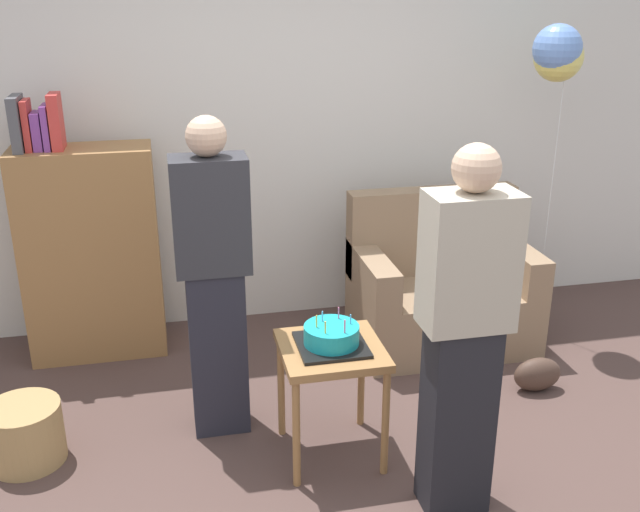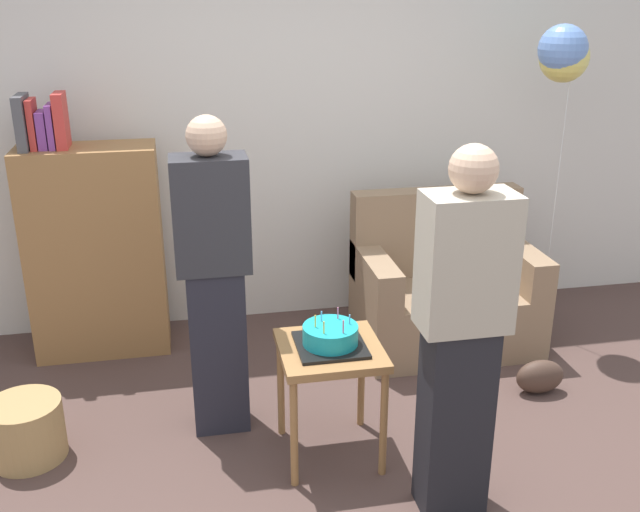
# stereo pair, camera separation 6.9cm
# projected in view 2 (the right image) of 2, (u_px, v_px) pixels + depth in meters

# --- Properties ---
(ground_plane) EXTENTS (8.00, 8.00, 0.00)m
(ground_plane) POSITION_uv_depth(u_px,v_px,m) (361.00, 493.00, 3.30)
(ground_plane) COLOR #4C3833
(wall_back) EXTENTS (6.00, 0.10, 2.70)m
(wall_back) POSITION_uv_depth(u_px,v_px,m) (288.00, 120.00, 4.71)
(wall_back) COLOR silver
(wall_back) RESTS_ON ground_plane
(couch) EXTENTS (1.10, 0.70, 0.96)m
(couch) POSITION_uv_depth(u_px,v_px,m) (443.00, 292.00, 4.60)
(couch) COLOR #8C7054
(couch) RESTS_ON ground_plane
(bookshelf) EXTENTS (0.80, 0.36, 1.61)m
(bookshelf) POSITION_uv_depth(u_px,v_px,m) (94.00, 248.00, 4.39)
(bookshelf) COLOR olive
(bookshelf) RESTS_ON ground_plane
(side_table) EXTENTS (0.48, 0.48, 0.59)m
(side_table) POSITION_uv_depth(u_px,v_px,m) (330.00, 363.00, 3.42)
(side_table) COLOR olive
(side_table) RESTS_ON ground_plane
(birthday_cake) EXTENTS (0.32, 0.32, 0.17)m
(birthday_cake) POSITION_uv_depth(u_px,v_px,m) (330.00, 337.00, 3.37)
(birthday_cake) COLOR black
(birthday_cake) RESTS_ON side_table
(person_blowing_candles) EXTENTS (0.36, 0.22, 1.63)m
(person_blowing_candles) POSITION_uv_depth(u_px,v_px,m) (214.00, 278.00, 3.53)
(person_blowing_candles) COLOR #23232D
(person_blowing_candles) RESTS_ON ground_plane
(person_holding_cake) EXTENTS (0.36, 0.22, 1.63)m
(person_holding_cake) POSITION_uv_depth(u_px,v_px,m) (461.00, 337.00, 2.94)
(person_holding_cake) COLOR black
(person_holding_cake) RESTS_ON ground_plane
(wicker_basket) EXTENTS (0.36, 0.36, 0.30)m
(wicker_basket) POSITION_uv_depth(u_px,v_px,m) (26.00, 430.00, 3.51)
(wicker_basket) COLOR #A88451
(wicker_basket) RESTS_ON ground_plane
(handbag) EXTENTS (0.28, 0.14, 0.20)m
(handbag) POSITION_uv_depth(u_px,v_px,m) (540.00, 377.00, 4.08)
(handbag) COLOR #473328
(handbag) RESTS_ON ground_plane
(balloon_bunch) EXTENTS (0.31, 0.33, 1.97)m
(balloon_bunch) POSITION_uv_depth(u_px,v_px,m) (563.00, 53.00, 4.22)
(balloon_bunch) COLOR silver
(balloon_bunch) RESTS_ON ground_plane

